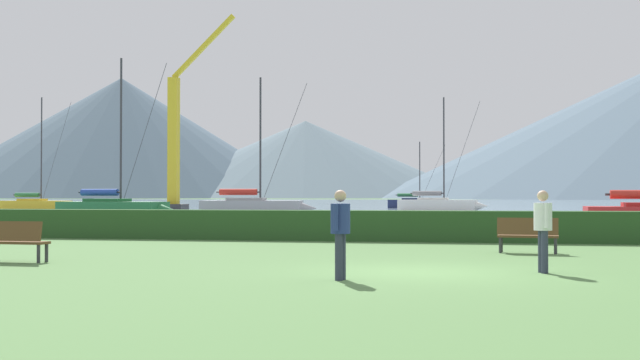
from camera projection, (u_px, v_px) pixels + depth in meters
name	position (u px, v px, depth m)	size (l,w,h in m)	color
ground_plane	(418.00, 272.00, 16.36)	(1000.00, 1000.00, 0.00)	#517A42
harbor_water	(469.00, 203.00, 150.91)	(320.00, 246.00, 0.00)	gray
hedge_line	(441.00, 226.00, 27.17)	(80.00, 1.20, 1.03)	#284C23
sailboat_slip_0	(37.00, 205.00, 77.12)	(7.40, 2.20, 10.81)	gold
sailboat_slip_1	(253.00, 207.00, 59.40)	(8.53, 3.03, 10.15)	#9E9EA3
sailboat_slip_2	(114.00, 208.00, 52.94)	(8.35, 3.39, 10.46)	#236B38
sailboat_slip_5	(439.00, 204.00, 74.42)	(8.23, 3.41, 10.49)	white
sailboat_slip_6	(416.00, 203.00, 95.83)	(7.32, 2.23, 7.82)	navy
park_bench_near_path	(528.00, 233.00, 21.68)	(1.62, 0.65, 0.95)	brown
park_bench_under_tree	(14.00, 239.00, 18.84)	(1.55, 0.54, 0.95)	brown
person_seated_viewer	(543.00, 224.00, 16.25)	(0.36, 0.56, 1.65)	#2D3347
person_standing_walker	(340.00, 227.00, 14.90)	(0.36, 0.56, 1.65)	#2D3347
dock_crane	(176.00, 153.00, 67.28)	(6.25, 2.00, 16.36)	#333338
distant_hill_west_ridge	(305.00, 159.00, 432.91)	(186.14, 186.14, 40.97)	slate
distant_hill_central_peak	(121.00, 138.00, 435.28)	(209.36, 209.36, 64.18)	#425666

